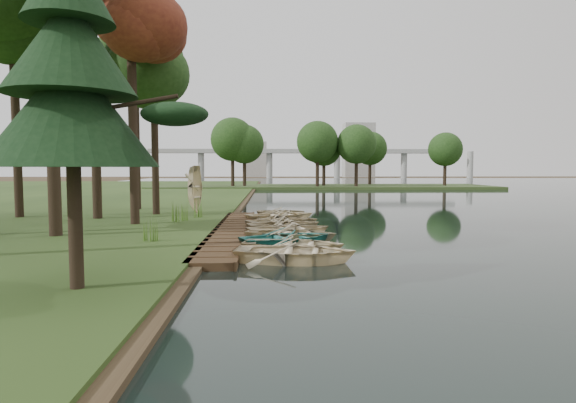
{
  "coord_description": "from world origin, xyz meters",
  "views": [
    {
      "loc": [
        0.18,
        -21.92,
        3.07
      ],
      "look_at": [
        0.99,
        -0.29,
        1.56
      ],
      "focal_mm": 30.0,
      "sensor_mm": 36.0,
      "label": 1
    }
  ],
  "objects_px": {
    "boardwalk": "(231,232)",
    "rowboat_0": "(295,250)",
    "stored_rowboat": "(196,209)",
    "pine_tree": "(71,76)",
    "rowboat_1": "(293,243)",
    "rowboat_2": "(288,236)"
  },
  "relations": [
    {
      "from": "rowboat_0",
      "to": "rowboat_2",
      "type": "bearing_deg",
      "value": 10.59
    },
    {
      "from": "rowboat_1",
      "to": "rowboat_0",
      "type": "bearing_deg",
      "value": -168.23
    },
    {
      "from": "rowboat_1",
      "to": "pine_tree",
      "type": "height_order",
      "value": "pine_tree"
    },
    {
      "from": "rowboat_2",
      "to": "pine_tree",
      "type": "bearing_deg",
      "value": 122.1
    },
    {
      "from": "rowboat_2",
      "to": "stored_rowboat",
      "type": "distance_m",
      "value": 11.88
    },
    {
      "from": "rowboat_0",
      "to": "rowboat_2",
      "type": "xyz_separation_m",
      "value": [
        -0.09,
        3.16,
        -0.02
      ]
    },
    {
      "from": "boardwalk",
      "to": "rowboat_2",
      "type": "xyz_separation_m",
      "value": [
        2.49,
        -3.54,
        0.29
      ]
    },
    {
      "from": "rowboat_0",
      "to": "rowboat_2",
      "type": "distance_m",
      "value": 3.16
    },
    {
      "from": "stored_rowboat",
      "to": "boardwalk",
      "type": "bearing_deg",
      "value": -142.97
    },
    {
      "from": "stored_rowboat",
      "to": "rowboat_0",
      "type": "bearing_deg",
      "value": -142.69
    },
    {
      "from": "rowboat_0",
      "to": "rowboat_1",
      "type": "xyz_separation_m",
      "value": [
        0.02,
        1.67,
        -0.03
      ]
    },
    {
      "from": "rowboat_1",
      "to": "rowboat_2",
      "type": "height_order",
      "value": "rowboat_2"
    },
    {
      "from": "rowboat_1",
      "to": "stored_rowboat",
      "type": "height_order",
      "value": "stored_rowboat"
    },
    {
      "from": "boardwalk",
      "to": "rowboat_1",
      "type": "distance_m",
      "value": 5.67
    },
    {
      "from": "boardwalk",
      "to": "rowboat_2",
      "type": "height_order",
      "value": "rowboat_2"
    },
    {
      "from": "boardwalk",
      "to": "stored_rowboat",
      "type": "height_order",
      "value": "stored_rowboat"
    },
    {
      "from": "boardwalk",
      "to": "rowboat_0",
      "type": "height_order",
      "value": "rowboat_0"
    },
    {
      "from": "rowboat_0",
      "to": "rowboat_1",
      "type": "bearing_deg",
      "value": 8.1
    },
    {
      "from": "boardwalk",
      "to": "stored_rowboat",
      "type": "relative_size",
      "value": 5.5
    },
    {
      "from": "rowboat_1",
      "to": "stored_rowboat",
      "type": "distance_m",
      "value": 13.28
    },
    {
      "from": "stored_rowboat",
      "to": "pine_tree",
      "type": "relative_size",
      "value": 0.37
    },
    {
      "from": "boardwalk",
      "to": "rowboat_1",
      "type": "xyz_separation_m",
      "value": [
        2.6,
        -5.03,
        0.27
      ]
    }
  ]
}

